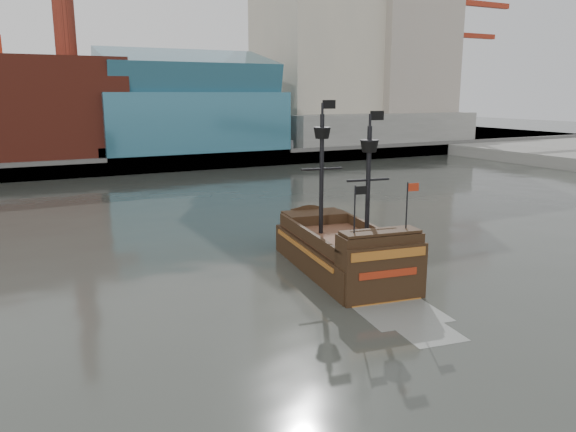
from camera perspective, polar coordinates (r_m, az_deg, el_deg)
ground at (r=31.31m, az=12.26°, el=-10.19°), size 400.00×400.00×0.00m
promenade_far at (r=116.15m, az=-17.90°, el=6.42°), size 220.00×60.00×2.00m
seawall at (r=87.31m, az=-14.66°, el=5.03°), size 220.00×1.00×2.60m
skyline at (r=110.07m, az=-15.26°, el=18.59°), size 149.00×45.00×62.00m
crane_a at (r=142.72m, az=16.43°, el=14.81°), size 22.50×4.00×32.25m
crane_b at (r=156.44m, az=16.40°, el=13.25°), size 19.10×4.00×26.25m
pirate_ship at (r=38.22m, az=5.56°, el=-4.02°), size 7.17×16.91×12.26m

